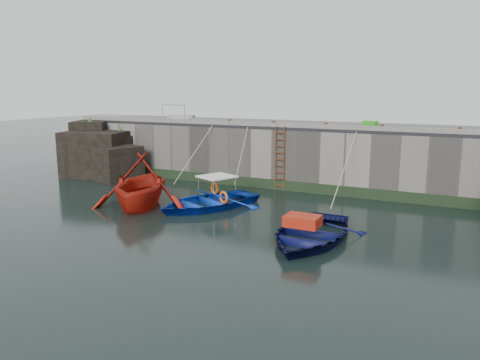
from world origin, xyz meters
The scene contains 20 objects.
ground centered at (0.00, 0.00, 0.00)m, with size 120.00×120.00×0.00m, color black.
quay_back centered at (0.00, 12.50, 1.50)m, with size 30.00×5.00×3.00m, color slate.
road_back centered at (0.00, 12.50, 3.08)m, with size 30.00×5.00×0.16m, color black.
kerb_back centered at (0.00, 10.15, 3.26)m, with size 30.00×0.30×0.20m, color slate.
algae_back centered at (0.00, 9.96, 0.25)m, with size 30.00×0.08×0.50m, color black.
rock_outcrop centered at (-12.92, 9.11, 1.26)m, with size 5.85×4.24×3.41m.
ladder centered at (-2.00, 9.91, 1.59)m, with size 0.51×0.08×3.20m.
boat_near_white centered at (-6.16, 4.17, 0.00)m, with size 4.29×4.97×2.62m, color #A81B0E.
boat_near_white_rope centered at (-6.16, 8.33, 0.00)m, with size 0.04×4.23×3.10m, color tan, non-canonical shape.
boat_near_blue centered at (-3.49, 5.37, 0.00)m, with size 3.44×4.82×1.00m, color #0B31AD.
boat_near_blue_rope centered at (-3.49, 8.93, 0.00)m, with size 0.04×3.36×3.10m, color tan, non-canonical shape.
boat_near_navy centered at (1.86, 3.04, 0.00)m, with size 3.45×4.83×1.00m, color #090D3D.
boat_near_navy_rope centered at (1.86, 7.77, 0.00)m, with size 0.04×5.16×3.10m, color tan, non-canonical shape.
fish_crate centered at (1.92, 12.14, 3.30)m, with size 0.67×0.42×0.29m, color green.
railing centered at (-8.75, 11.25, 3.36)m, with size 1.60×1.05×1.00m.
bollard_a centered at (-5.00, 10.25, 3.30)m, with size 0.18×0.18×0.28m, color #3F1E0F.
bollard_b centered at (-2.50, 10.25, 3.30)m, with size 0.18×0.18×0.28m, color #3F1E0F.
bollard_c centered at (0.20, 10.25, 3.30)m, with size 0.18×0.18×0.28m, color #3F1E0F.
bollard_d centered at (2.80, 10.25, 3.30)m, with size 0.18×0.18×0.28m, color #3F1E0F.
bollard_e centered at (6.00, 10.25, 3.30)m, with size 0.18×0.18×0.28m, color #3F1E0F.
Camera 1 is at (6.50, -11.56, 5.05)m, focal length 35.00 mm.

